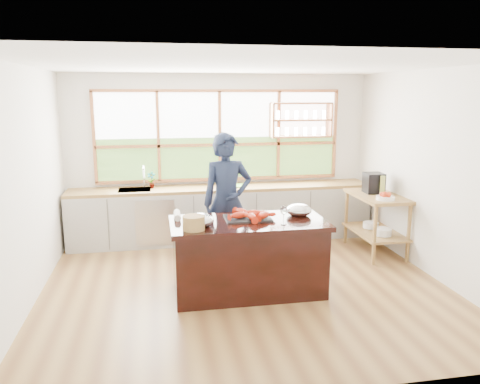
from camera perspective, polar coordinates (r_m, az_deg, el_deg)
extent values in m
plane|color=olive|center=(6.04, 0.62, -11.30)|extent=(5.00, 5.00, 0.00)
cube|color=silver|center=(7.84, -2.49, 4.34)|extent=(5.00, 0.02, 2.70)
cube|color=silver|center=(3.52, 7.67, -5.20)|extent=(5.00, 0.02, 2.70)
cube|color=silver|center=(5.73, -24.71, 0.45)|extent=(0.02, 4.50, 2.70)
cube|color=silver|center=(6.59, 22.53, 2.00)|extent=(0.02, 4.50, 2.70)
cube|color=white|center=(5.56, 0.69, 15.20)|extent=(5.00, 4.50, 0.02)
cube|color=#B76439|center=(7.77, -2.49, 6.87)|extent=(4.05, 0.06, 1.50)
cube|color=white|center=(7.77, -2.53, 9.44)|extent=(3.98, 0.01, 0.75)
cube|color=#2F581A|center=(7.84, -2.49, 4.14)|extent=(3.98, 0.01, 0.70)
cube|color=#B76439|center=(7.94, 7.46, 10.69)|extent=(1.00, 0.28, 0.03)
cube|color=#B76439|center=(7.95, 7.41, 8.70)|extent=(1.00, 0.28, 0.03)
cube|color=#B76439|center=(7.96, 7.36, 6.73)|extent=(1.00, 0.28, 0.03)
cube|color=#B76439|center=(7.81, 3.87, 8.72)|extent=(0.03, 0.28, 0.55)
cube|color=#B76439|center=(8.11, 10.82, 8.66)|extent=(0.03, 0.28, 0.55)
cube|color=#ADABA4|center=(7.72, -2.11, -2.78)|extent=(4.90, 0.62, 0.85)
cube|color=#B5B7BC|center=(7.34, -10.31, -3.71)|extent=(0.60, 0.01, 0.72)
cube|color=olive|center=(7.61, -2.14, 0.50)|extent=(4.90, 0.62, 0.05)
cube|color=#B5B7BC|center=(7.56, -12.70, -0.30)|extent=(0.50, 0.42, 0.16)
cube|color=olive|center=(7.09, 19.88, -4.63)|extent=(0.04, 0.04, 0.90)
cube|color=olive|center=(7.93, 16.29, -2.66)|extent=(0.04, 0.04, 0.90)
cube|color=olive|center=(6.85, 16.09, -4.95)|extent=(0.04, 0.04, 0.90)
cube|color=olive|center=(7.72, 12.83, -2.88)|extent=(0.04, 0.04, 0.90)
cube|color=olive|center=(7.42, 16.14, -4.69)|extent=(0.62, 1.10, 0.03)
cube|color=olive|center=(7.29, 16.39, -0.50)|extent=(0.62, 1.10, 0.05)
cylinder|color=white|center=(7.19, 17.05, -4.71)|extent=(0.24, 0.24, 0.11)
cylinder|color=white|center=(7.54, 15.66, -3.94)|extent=(0.24, 0.24, 0.09)
cube|color=black|center=(5.70, 1.02, -8.20)|extent=(1.77, 0.82, 0.84)
cube|color=black|center=(5.56, 1.03, -3.85)|extent=(1.85, 0.90, 0.06)
imported|color=#151E35|center=(6.34, -1.58, -1.24)|extent=(0.72, 0.51, 1.88)
imported|color=slate|center=(7.57, -10.75, 1.45)|extent=(0.16, 0.13, 0.27)
cube|color=#63B93D|center=(7.63, -0.96, 0.78)|extent=(0.40, 0.31, 0.01)
cube|color=black|center=(7.38, 15.98, 1.07)|extent=(0.29, 0.31, 0.30)
cylinder|color=#A2AD51|center=(7.24, 16.97, 0.75)|extent=(0.08, 0.08, 0.29)
cylinder|color=white|center=(6.96, 17.30, -0.71)|extent=(0.26, 0.26, 0.05)
sphere|color=#AE2B0E|center=(6.97, 17.69, -0.29)|extent=(0.07, 0.07, 0.07)
sphere|color=#AE2B0E|center=(7.00, 17.26, -0.23)|extent=(0.07, 0.07, 0.07)
sphere|color=#AE2B0E|center=(6.95, 16.92, -0.27)|extent=(0.07, 0.07, 0.07)
sphere|color=#AE2B0E|center=(6.90, 17.15, -0.38)|extent=(0.07, 0.07, 0.07)
sphere|color=#AE2B0E|center=(6.91, 17.63, -0.39)|extent=(0.07, 0.07, 0.07)
cube|color=black|center=(5.65, 0.95, -3.18)|extent=(0.56, 0.41, 0.02)
ellipsoid|color=#C60302|center=(5.57, -0.16, -2.89)|extent=(0.23, 0.15, 0.08)
ellipsoid|color=#C60302|center=(5.67, 1.71, -2.62)|extent=(0.23, 0.14, 0.08)
ellipsoid|color=#C60302|center=(5.58, 2.97, -2.87)|extent=(0.21, 0.21, 0.08)
ellipsoid|color=#C60302|center=(5.74, 0.23, -2.43)|extent=(0.18, 0.23, 0.08)
ellipsoid|color=#C60302|center=(5.51, 1.44, -3.06)|extent=(0.11, 0.22, 0.08)
ellipsoid|color=#B5B7BC|center=(5.35, -4.91, -3.44)|extent=(0.32, 0.32, 0.16)
ellipsoid|color=#B5B7BC|center=(5.83, 7.19, -2.21)|extent=(0.32, 0.32, 0.15)
cylinder|color=silver|center=(5.43, 5.32, -3.93)|extent=(0.06, 0.06, 0.01)
cylinder|color=silver|center=(5.41, 5.34, -3.25)|extent=(0.01, 0.01, 0.13)
ellipsoid|color=silver|center=(5.39, 5.36, -2.23)|extent=(0.08, 0.08, 0.10)
cylinder|color=olive|center=(5.21, -5.66, -3.76)|extent=(0.25, 0.25, 0.16)
cylinder|color=white|center=(5.71, -7.66, -2.82)|extent=(0.09, 0.30, 0.08)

